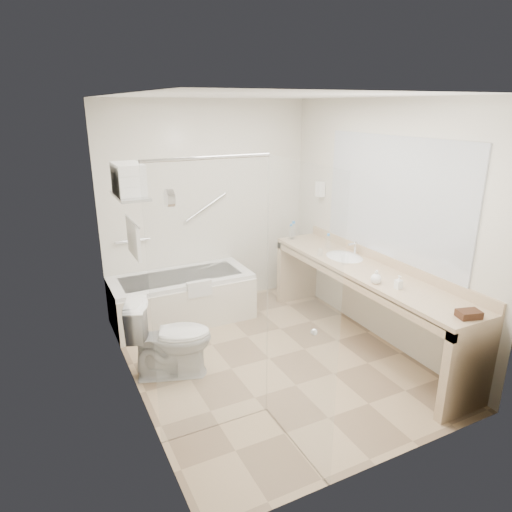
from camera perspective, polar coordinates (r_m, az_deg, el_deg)
name	(u,v)px	position (r m, az deg, el deg)	size (l,w,h in m)	color
floor	(269,358)	(4.71, 1.67, -12.68)	(3.20, 3.20, 0.00)	tan
ceiling	(272,96)	(4.03, 2.02, 19.39)	(2.60, 3.20, 0.10)	white
wall_back	(208,206)	(5.62, -5.98, 6.19)	(2.60, 0.10, 2.50)	beige
wall_front	(392,304)	(2.98, 16.67, -5.80)	(2.60, 0.10, 2.50)	beige
wall_left	(128,260)	(3.79, -15.77, -0.48)	(0.10, 3.20, 2.50)	beige
wall_right	(380,224)	(4.93, 15.28, 3.91)	(0.10, 3.20, 2.50)	beige
bathtub	(182,298)	(5.44, -9.21, -5.19)	(1.60, 0.73, 0.59)	silver
grab_bar_short	(133,241)	(5.40, -15.17, 1.86)	(0.03, 0.03, 0.40)	silver
grab_bar_long	(206,207)	(5.56, -6.31, 6.06)	(0.03, 0.03, 0.60)	silver
shower_enclosure	(254,309)	(3.22, -0.29, -6.67)	(0.96, 0.91, 2.11)	silver
towel_shelf	(129,189)	(4.02, -15.57, 8.05)	(0.24, 0.55, 0.81)	silver
vanity_counter	(364,287)	(4.84, 13.39, -3.83)	(0.55, 2.70, 0.95)	tan
sink	(344,259)	(5.08, 10.96, -0.40)	(0.40, 0.52, 0.14)	silver
faucet	(355,248)	(5.14, 12.32, 1.00)	(0.03, 0.03, 0.14)	silver
mirror	(392,198)	(4.75, 16.69, 6.97)	(0.02, 2.00, 1.20)	#B4B9C1
hairdryer_unit	(320,189)	(5.67, 8.02, 8.28)	(0.08, 0.10, 0.18)	white
toilet	(170,338)	(4.36, -10.67, -10.04)	(0.43, 0.77, 0.75)	silver
amenity_basket	(469,314)	(3.95, 25.06, -6.59)	(0.18, 0.12, 0.06)	#3F2616
soap_bottle_a	(398,286)	(4.31, 17.36, -3.57)	(0.06, 0.12, 0.06)	white
soap_bottle_b	(376,278)	(4.38, 14.78, -2.70)	(0.10, 0.13, 0.10)	white
water_bottle_left	(328,242)	(5.27, 9.00, 1.72)	(0.06, 0.06, 0.19)	silver
water_bottle_mid	(291,232)	(5.63, 4.41, 2.98)	(0.06, 0.06, 0.19)	silver
water_bottle_right	(293,231)	(5.64, 4.71, 3.16)	(0.07, 0.07, 0.22)	silver
drinking_glass_near	(320,252)	(5.05, 8.02, 0.45)	(0.06, 0.06, 0.08)	silver
drinking_glass_far	(345,260)	(4.82, 11.03, -0.47)	(0.07, 0.07, 0.10)	silver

